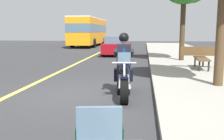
{
  "coord_description": "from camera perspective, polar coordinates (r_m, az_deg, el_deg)",
  "views": [
    {
      "loc": [
        7.05,
        1.7,
        1.78
      ],
      "look_at": [
        0.26,
        0.86,
        0.75
      ],
      "focal_mm": 41.47,
      "sensor_mm": 36.0,
      "label": 1
    }
  ],
  "objects": [
    {
      "name": "bus_near",
      "position": [
        31.51,
        -5.07,
        8.7
      ],
      "size": [
        11.05,
        2.7,
        3.3
      ],
      "color": "orange",
      "rests_on": "ground_plane"
    },
    {
      "name": "car_silver",
      "position": [
        19.61,
        1.17,
        5.38
      ],
      "size": [
        4.6,
        1.92,
        1.4
      ],
      "color": "maroon",
      "rests_on": "ground_plane"
    },
    {
      "name": "bench_sidewalk",
      "position": [
        12.02,
        19.12,
        2.99
      ],
      "size": [
        1.83,
        1.8,
        0.95
      ],
      "color": "brown",
      "rests_on": "sidewalk_curb"
    },
    {
      "name": "lane_center_stripe",
      "position": [
        8.15,
        -20.17,
        -4.54
      ],
      "size": [
        60.0,
        0.16,
        0.01
      ],
      "primitive_type": "cube",
      "color": "#E5DB4C",
      "rests_on": "ground_plane"
    },
    {
      "name": "motorcycle_main",
      "position": [
        7.18,
        2.61,
        -2.11
      ],
      "size": [
        2.22,
        0.72,
        1.26
      ],
      "color": "black",
      "rests_on": "ground_plane"
    },
    {
      "name": "rider_main",
      "position": [
        7.28,
        2.59,
        2.69
      ],
      "size": [
        0.66,
        0.59,
        1.74
      ],
      "color": "black",
      "rests_on": "ground_plane"
    },
    {
      "name": "ground_plane",
      "position": [
        7.46,
        -6.32,
        -5.28
      ],
      "size": [
        80.0,
        80.0,
        0.0
      ],
      "primitive_type": "plane",
      "color": "#333335"
    }
  ]
}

